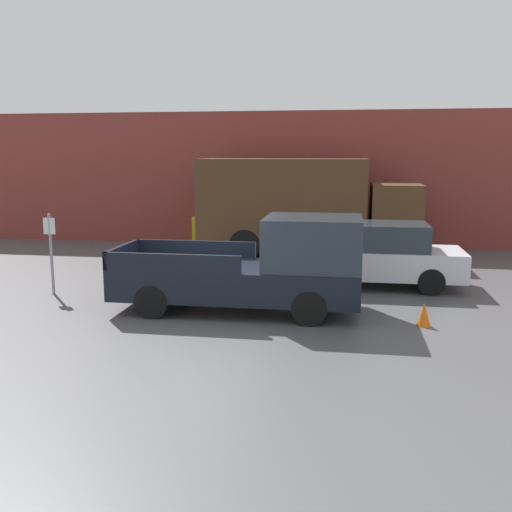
{
  "coord_description": "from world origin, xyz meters",
  "views": [
    {
      "loc": [
        2.99,
        -11.78,
        3.48
      ],
      "look_at": [
        0.88,
        1.35,
        1.07
      ],
      "focal_mm": 40.0,
      "sensor_mm": 36.0,
      "label": 1
    }
  ],
  "objects_px": {
    "pickup_truck": "(260,268)",
    "car": "(372,254)",
    "parking_sign": "(51,249)",
    "traffic_cone": "(424,314)",
    "delivery_truck": "(302,204)",
    "newspaper_box": "(199,231)"
  },
  "relations": [
    {
      "from": "delivery_truck",
      "to": "newspaper_box",
      "type": "distance_m",
      "value": 4.68
    },
    {
      "from": "parking_sign",
      "to": "car",
      "type": "bearing_deg",
      "value": 15.69
    },
    {
      "from": "car",
      "to": "parking_sign",
      "type": "relative_size",
      "value": 2.36
    },
    {
      "from": "newspaper_box",
      "to": "traffic_cone",
      "type": "relative_size",
      "value": 2.18
    },
    {
      "from": "traffic_cone",
      "to": "newspaper_box",
      "type": "bearing_deg",
      "value": 127.12
    },
    {
      "from": "parking_sign",
      "to": "traffic_cone",
      "type": "bearing_deg",
      "value": -8.41
    },
    {
      "from": "delivery_truck",
      "to": "traffic_cone",
      "type": "bearing_deg",
      "value": -67.81
    },
    {
      "from": "parking_sign",
      "to": "pickup_truck",
      "type": "bearing_deg",
      "value": -8.0
    },
    {
      "from": "pickup_truck",
      "to": "car",
      "type": "bearing_deg",
      "value": 49.55
    },
    {
      "from": "delivery_truck",
      "to": "parking_sign",
      "type": "xyz_separation_m",
      "value": [
        -5.68,
        -6.35,
        -0.64
      ]
    },
    {
      "from": "pickup_truck",
      "to": "parking_sign",
      "type": "height_order",
      "value": "pickup_truck"
    },
    {
      "from": "parking_sign",
      "to": "newspaper_box",
      "type": "distance_m",
      "value": 8.41
    },
    {
      "from": "newspaper_box",
      "to": "traffic_cone",
      "type": "bearing_deg",
      "value": -52.88
    },
    {
      "from": "newspaper_box",
      "to": "traffic_cone",
      "type": "height_order",
      "value": "newspaper_box"
    },
    {
      "from": "pickup_truck",
      "to": "car",
      "type": "height_order",
      "value": "pickup_truck"
    },
    {
      "from": "parking_sign",
      "to": "traffic_cone",
      "type": "height_order",
      "value": "parking_sign"
    },
    {
      "from": "pickup_truck",
      "to": "traffic_cone",
      "type": "height_order",
      "value": "pickup_truck"
    },
    {
      "from": "car",
      "to": "delivery_truck",
      "type": "distance_m",
      "value": 4.78
    },
    {
      "from": "newspaper_box",
      "to": "parking_sign",
      "type": "bearing_deg",
      "value": -100.91
    },
    {
      "from": "newspaper_box",
      "to": "pickup_truck",
      "type": "bearing_deg",
      "value": -67.29
    },
    {
      "from": "pickup_truck",
      "to": "newspaper_box",
      "type": "height_order",
      "value": "pickup_truck"
    },
    {
      "from": "newspaper_box",
      "to": "delivery_truck",
      "type": "bearing_deg",
      "value": -24.7
    }
  ]
}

